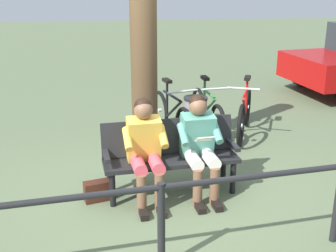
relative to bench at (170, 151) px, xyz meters
The scene contains 11 objects.
ground_plane 0.51m from the bench, 85.11° to the left, with size 40.00×40.00×0.00m, color #566647.
bench is the anchor object (origin of this frame).
person_reading 0.39m from the bench, 158.24° to the left, with size 0.52×0.79×1.20m.
person_companion 0.39m from the bench, 32.56° to the left, with size 0.52×0.79×1.20m.
handbag 0.97m from the bench, 10.81° to the left, with size 0.30×0.14×0.24m, color #3F1E14.
tree_trunk 1.64m from the bench, 80.03° to the right, with size 0.37×0.37×3.30m, color #4C3823.
litter_bin 1.42m from the bench, 112.93° to the right, with size 0.35×0.35×0.80m.
bicycle_purple 2.30m from the bench, 129.21° to the right, with size 0.73×1.58×0.94m.
bicycle_black 2.04m from the bench, 114.87° to the right, with size 0.48×1.68×0.94m.
bicycle_orange 1.77m from the bench, 98.36° to the right, with size 0.60×1.64×0.94m.
railing_fence 1.54m from the bench, 79.87° to the left, with size 3.55×0.51×0.85m.
Camera 1 is at (0.63, 4.81, 2.54)m, focal length 47.92 mm.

